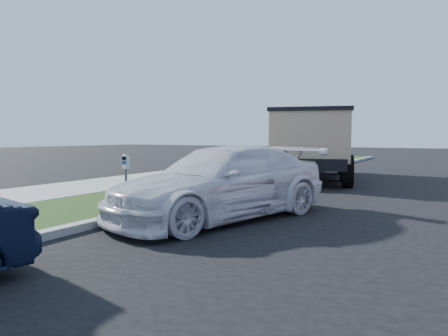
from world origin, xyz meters
The scene contains 5 objects.
ground centered at (0.00, 0.00, 0.00)m, with size 120.00×120.00×0.00m, color black.
streetside centered at (-5.57, 2.00, 0.07)m, with size 6.12×50.00×0.15m.
parking_meter centered at (-3.08, -0.59, 1.02)m, with size 0.19×0.14×1.25m.
white_wagon centered at (-0.89, 0.13, 0.77)m, with size 2.17×5.33×1.55m, color silver.
dump_truck centered at (-1.84, 9.20, 1.63)m, with size 4.64×7.82×2.89m.
Camera 1 is at (3.45, -7.32, 1.76)m, focal length 32.00 mm.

